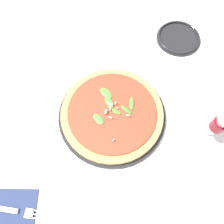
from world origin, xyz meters
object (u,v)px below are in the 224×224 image
at_px(fork, 8,210).
at_px(side_plate_white, 178,38).
at_px(wine_glass, 223,122).
at_px(pizza_arugula_main, 112,114).

relative_size(fork, side_plate_white, 1.29).
xyz_separation_m(wine_glass, side_plate_white, (-0.13, 0.35, -0.11)).
xyz_separation_m(wine_glass, fork, (-0.49, -0.33, -0.11)).
relative_size(wine_glass, fork, 0.84).
xyz_separation_m(pizza_arugula_main, wine_glass, (0.29, 0.00, 0.10)).
bearing_deg(wine_glass, pizza_arugula_main, -179.23).
height_order(wine_glass, side_plate_white, wine_glass).
relative_size(pizza_arugula_main, wine_glass, 1.92).
distance_m(pizza_arugula_main, wine_glass, 0.31).
height_order(fork, side_plate_white, side_plate_white).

